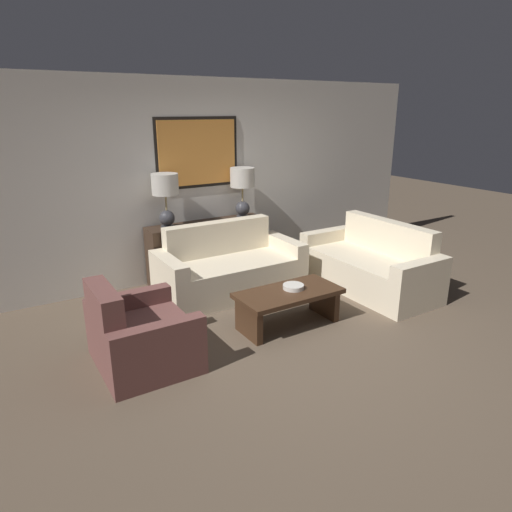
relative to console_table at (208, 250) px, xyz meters
The scene contains 10 objects.
ground_plane 2.18m from the console_table, 90.00° to the right, with size 20.00×20.00×0.00m, color brown.
back_wall 0.97m from the console_table, 90.00° to the left, with size 7.46×0.12×2.65m.
console_table is the anchor object (origin of this frame).
table_lamp_left 1.02m from the console_table, behind, with size 0.34×0.34×0.69m.
table_lamp_right 1.02m from the console_table, ahead, with size 0.34×0.34×0.69m.
couch_by_back_wall 0.62m from the console_table, 90.00° to the right, with size 1.82×0.85×0.87m.
couch_by_side 2.19m from the console_table, 41.65° to the right, with size 0.85×1.82×0.87m.
coffee_table 1.79m from the console_table, 87.20° to the right, with size 1.13×0.56×0.40m.
decorative_bowl 1.77m from the console_table, 84.59° to the right, with size 0.23×0.23×0.05m.
armchair_near_back_wall 2.30m from the console_table, 131.75° to the right, with size 0.83×0.95×0.82m.
Camera 1 is at (-2.58, -3.30, 2.26)m, focal length 32.00 mm.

